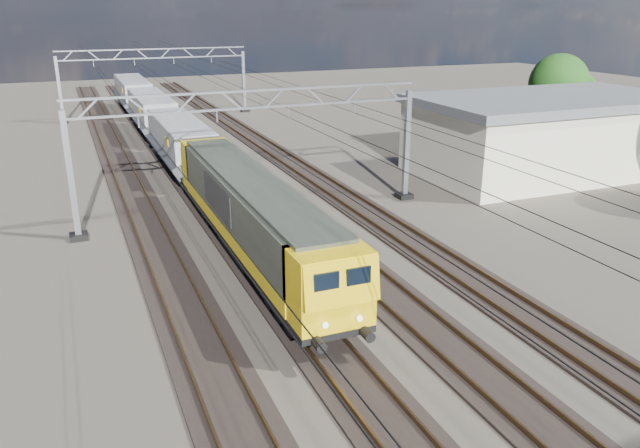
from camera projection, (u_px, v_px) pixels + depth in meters
name	position (u px, v px, depth m)	size (l,w,h in m)	color
ground	(280.00, 240.00, 31.81)	(160.00, 160.00, 0.00)	#29251F
track_outer_west	(161.00, 256.00, 29.63)	(2.60, 140.00, 0.30)	black
track_loco	(242.00, 244.00, 31.07)	(2.60, 140.00, 0.30)	black
track_inner_east	(316.00, 233.00, 32.50)	(2.60, 140.00, 0.30)	black
track_outer_east	(384.00, 224.00, 33.94)	(2.60, 140.00, 0.30)	black
catenary_gantry_mid	(255.00, 149.00, 34.01)	(19.90, 0.90, 7.11)	#979BA4
catenary_gantry_far	(156.00, 80.00, 65.42)	(19.90, 0.90, 7.11)	#979BA4
overhead_wires	(234.00, 105.00, 36.88)	(12.03, 140.00, 0.53)	black
locomotive	(251.00, 212.00, 28.65)	(2.76, 21.10, 3.62)	black
hopper_wagon_lead	(181.00, 141.00, 44.12)	(3.38, 13.00, 3.25)	black
hopper_wagon_mid	(152.00, 111.00, 56.51)	(3.38, 13.00, 3.25)	black
hopper_wagon_third	(133.00, 92.00, 68.90)	(3.38, 13.00, 3.25)	black
industrial_shed	(546.00, 134.00, 44.04)	(18.60, 10.60, 5.40)	silver
tree_far	(563.00, 86.00, 53.13)	(5.50, 5.10, 7.53)	#312416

